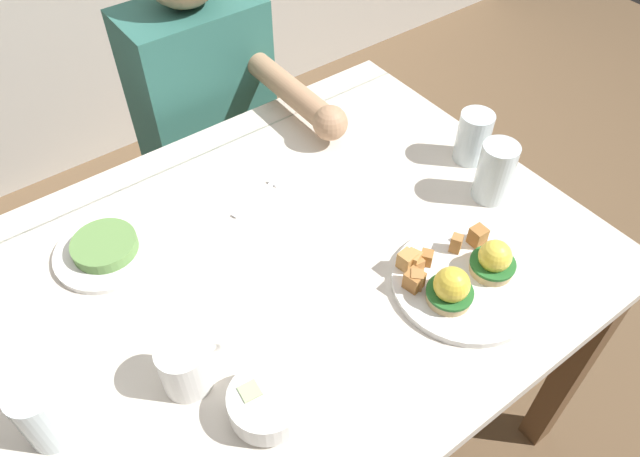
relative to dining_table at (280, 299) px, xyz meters
name	(u,v)px	position (x,y,z in m)	size (l,w,h in m)	color
ground_plane	(291,433)	(0.00, 0.00, -0.63)	(6.00, 6.00, 0.00)	brown
dining_table	(280,299)	(0.00, 0.00, 0.00)	(1.20, 0.90, 0.74)	silver
eggs_benedict_plate	(464,278)	(0.25, -0.24, 0.13)	(0.27, 0.27, 0.09)	white
fruit_bowl	(267,404)	(-0.18, -0.24, 0.14)	(0.12, 0.12, 0.06)	white
coffee_mug	(185,365)	(-0.25, -0.12, 0.16)	(0.11, 0.08, 0.09)	white
fork	(262,193)	(0.08, 0.18, 0.11)	(0.15, 0.06, 0.00)	silver
water_glass_near	(473,140)	(0.52, 0.01, 0.16)	(0.07, 0.07, 0.12)	silver
water_glass_far	(44,415)	(-0.45, -0.07, 0.16)	(0.08, 0.08, 0.12)	silver
water_glass_extra	(494,174)	(0.47, -0.11, 0.17)	(0.07, 0.07, 0.13)	silver
side_plate	(106,249)	(-0.25, 0.22, 0.12)	(0.20, 0.20, 0.04)	white
diner_person	(211,116)	(0.18, 0.60, 0.02)	(0.34, 0.54, 1.14)	#33333D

